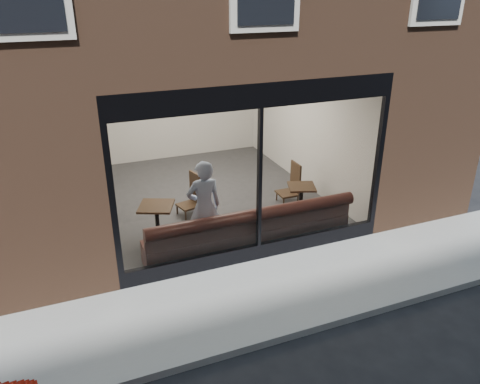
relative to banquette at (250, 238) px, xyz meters
name	(u,v)px	position (x,y,z in m)	size (l,w,h in m)	color
ground	(315,328)	(0.00, -2.45, -0.23)	(120.00, 120.00, 0.00)	black
sidewalk_near	(284,290)	(0.00, -1.45, -0.22)	(40.00, 2.00, 0.01)	gray
kerb_near	(317,327)	(0.00, -2.50, -0.17)	(40.00, 0.10, 0.12)	gray
host_building_pier_left	(25,116)	(-3.75, 5.55, 1.38)	(2.50, 12.00, 3.20)	brown
host_building_pier_right	(291,92)	(3.75, 5.55, 1.38)	(2.50, 12.00, 3.20)	brown
host_building_backfill	(149,83)	(0.00, 8.55, 1.38)	(5.00, 6.00, 3.20)	brown
cafe_floor	(207,196)	(0.00, 2.55, -0.21)	(6.00, 6.00, 0.00)	#2D2D30
cafe_ceiling	(203,58)	(0.00, 2.55, 2.97)	(6.00, 6.00, 0.00)	white
cafe_wall_back	(171,103)	(0.00, 5.54, 1.37)	(5.00, 5.00, 0.00)	silver
cafe_wall_left	(89,144)	(-2.49, 2.55, 1.37)	(6.00, 6.00, 0.00)	silver
cafe_wall_right	(303,120)	(2.49, 2.55, 1.37)	(6.00, 6.00, 0.00)	silver
storefront_kick	(258,251)	(0.00, -0.40, -0.08)	(5.00, 0.10, 0.30)	black
storefront_header	(261,95)	(0.00, -0.40, 2.77)	(5.00, 0.10, 0.40)	black
storefront_mullion	(259,180)	(0.00, -0.40, 1.32)	(0.06, 0.10, 2.50)	black
storefront_glass	(260,181)	(0.00, -0.43, 1.33)	(4.80, 4.80, 0.00)	white
banquette	(250,238)	(0.00, 0.00, 0.00)	(4.00, 0.55, 0.45)	#3C1B16
person	(204,207)	(-0.79, 0.28, 0.66)	(0.65, 0.43, 1.78)	#A3B7DD
cafe_table_left	(156,206)	(-1.53, 0.94, 0.52)	(0.63, 0.63, 0.04)	#2F1F12
cafe_table_right	(302,187)	(1.49, 0.73, 0.52)	(0.55, 0.55, 0.04)	#2F1F12
cafe_chair_left	(188,205)	(-0.68, 1.76, 0.01)	(0.41, 0.41, 0.04)	#2F1F12
cafe_chair_right	(287,193)	(1.60, 1.53, 0.01)	(0.45, 0.45, 0.04)	#2F1F12
wall_poster	(99,171)	(-2.45, 1.41, 1.19)	(0.02, 0.59, 0.78)	white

